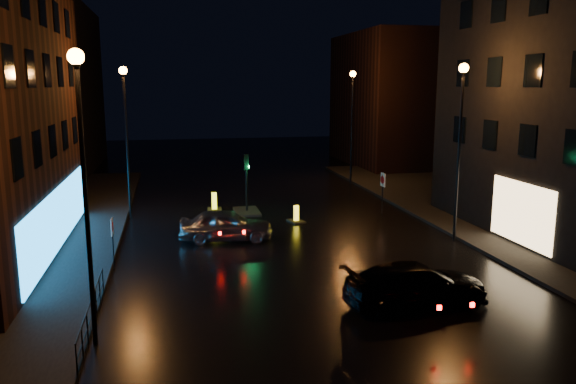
% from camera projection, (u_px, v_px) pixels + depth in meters
% --- Properties ---
extents(ground, '(120.00, 120.00, 0.00)m').
position_uv_depth(ground, '(334.00, 298.00, 19.80)').
color(ground, black).
rests_on(ground, ground).
extents(pavement_right, '(12.00, 44.00, 0.15)m').
position_uv_depth(pavement_right, '(541.00, 223.00, 30.29)').
color(pavement_right, black).
rests_on(pavement_right, ground).
extents(building_far_left, '(8.00, 16.00, 14.00)m').
position_uv_depth(building_far_left, '(45.00, 89.00, 48.87)').
color(building_far_left, black).
rests_on(building_far_left, ground).
extents(building_far_right, '(8.00, 14.00, 12.00)m').
position_uv_depth(building_far_right, '(392.00, 99.00, 52.43)').
color(building_far_right, black).
rests_on(building_far_right, ground).
extents(street_lamp_lnear, '(0.44, 0.44, 8.37)m').
position_uv_depth(street_lamp_lnear, '(83.00, 154.00, 15.25)').
color(street_lamp_lnear, black).
rests_on(street_lamp_lnear, ground).
extents(street_lamp_lfar, '(0.44, 0.44, 8.37)m').
position_uv_depth(street_lamp_lfar, '(126.00, 119.00, 30.62)').
color(street_lamp_lfar, black).
rests_on(street_lamp_lfar, ground).
extents(street_lamp_rnear, '(0.44, 0.44, 8.37)m').
position_uv_depth(street_lamp_rnear, '(460.00, 125.00, 26.08)').
color(street_lamp_rnear, black).
rests_on(street_lamp_rnear, ground).
extents(street_lamp_rfar, '(0.44, 0.44, 8.37)m').
position_uv_depth(street_lamp_rfar, '(352.00, 110.00, 41.45)').
color(street_lamp_rfar, black).
rests_on(street_lamp_rfar, ground).
extents(traffic_signal, '(1.40, 2.40, 3.45)m').
position_uv_depth(traffic_signal, '(247.00, 204.00, 32.91)').
color(traffic_signal, black).
rests_on(traffic_signal, ground).
extents(guard_railing, '(0.05, 6.04, 1.00)m').
position_uv_depth(guard_railing, '(92.00, 308.00, 17.08)').
color(guard_railing, black).
rests_on(guard_railing, ground).
extents(silver_hatchback, '(4.61, 2.25, 1.52)m').
position_uv_depth(silver_hatchback, '(226.00, 225.00, 27.01)').
color(silver_hatchback, '#93959A').
rests_on(silver_hatchback, ground).
extents(dark_sedan, '(5.24, 2.53, 1.47)m').
position_uv_depth(dark_sedan, '(416.00, 285.00, 19.07)').
color(dark_sedan, black).
rests_on(dark_sedan, ground).
extents(bollard_near, '(0.95, 1.21, 0.93)m').
position_uv_depth(bollard_near, '(296.00, 218.00, 30.67)').
color(bollard_near, black).
rests_on(bollard_near, ground).
extents(bollard_far, '(0.91, 1.31, 1.10)m').
position_uv_depth(bollard_far, '(214.00, 207.00, 33.43)').
color(bollard_far, black).
rests_on(bollard_far, ground).
extents(road_sign_left, '(0.07, 0.51, 2.11)m').
position_uv_depth(road_sign_left, '(112.00, 231.00, 22.69)').
color(road_sign_left, black).
rests_on(road_sign_left, ground).
extents(road_sign_right, '(0.09, 0.58, 2.38)m').
position_uv_depth(road_sign_right, '(383.00, 183.00, 32.45)').
color(road_sign_right, black).
rests_on(road_sign_right, ground).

